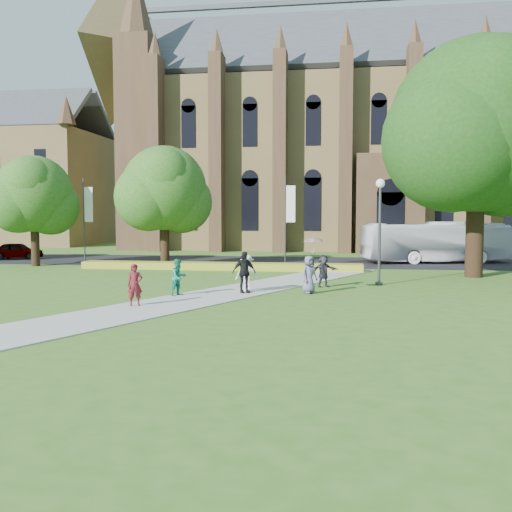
% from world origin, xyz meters
% --- Properties ---
extents(ground, '(160.00, 160.00, 0.00)m').
position_xyz_m(ground, '(0.00, 0.00, 0.00)').
color(ground, '#3C641E').
rests_on(ground, ground).
extents(road, '(160.00, 10.00, 0.02)m').
position_xyz_m(road, '(0.00, 20.00, 0.01)').
color(road, black).
rests_on(road, ground).
extents(footpath, '(15.58, 28.54, 0.04)m').
position_xyz_m(footpath, '(0.00, 1.00, 0.02)').
color(footpath, '#B2B2A8').
rests_on(footpath, ground).
extents(flower_hedge, '(18.00, 1.40, 0.45)m').
position_xyz_m(flower_hedge, '(-2.00, 13.20, 0.23)').
color(flower_hedge, gold).
rests_on(flower_hedge, ground).
extents(cathedral, '(52.60, 18.25, 28.00)m').
position_xyz_m(cathedral, '(10.00, 39.73, 12.98)').
color(cathedral, brown).
rests_on(cathedral, ground).
extents(building_west, '(22.00, 14.00, 18.30)m').
position_xyz_m(building_west, '(-34.00, 42.00, 9.21)').
color(building_west, brown).
rests_on(building_west, ground).
extents(streetlamp, '(0.44, 0.44, 5.24)m').
position_xyz_m(streetlamp, '(7.50, 6.50, 3.30)').
color(streetlamp, '#38383D').
rests_on(streetlamp, ground).
extents(large_tree, '(9.60, 9.60, 13.20)m').
position_xyz_m(large_tree, '(13.00, 11.00, 8.37)').
color(large_tree, '#332114').
rests_on(large_tree, ground).
extents(street_tree_0, '(5.20, 5.20, 7.50)m').
position_xyz_m(street_tree_0, '(-15.00, 14.00, 4.87)').
color(street_tree_0, '#332114').
rests_on(street_tree_0, ground).
extents(street_tree_1, '(5.60, 5.60, 8.05)m').
position_xyz_m(street_tree_1, '(-6.00, 14.50, 5.22)').
color(street_tree_1, '#332114').
rests_on(street_tree_1, ground).
extents(banner_pole_0, '(0.70, 0.10, 6.00)m').
position_xyz_m(banner_pole_0, '(2.11, 15.20, 3.39)').
color(banner_pole_0, '#38383D').
rests_on(banner_pole_0, ground).
extents(banner_pole_1, '(0.70, 0.10, 6.00)m').
position_xyz_m(banner_pole_1, '(-11.89, 15.20, 3.39)').
color(banner_pole_1, '#38383D').
rests_on(banner_pole_1, ground).
extents(tour_coach, '(10.98, 5.10, 2.98)m').
position_xyz_m(tour_coach, '(12.46, 20.39, 1.51)').
color(tour_coach, white).
rests_on(tour_coach, road).
extents(car_0, '(4.02, 2.01, 1.31)m').
position_xyz_m(car_0, '(-19.58, 19.39, 0.68)').
color(car_0, gray).
rests_on(car_0, road).
extents(pedestrian_0, '(0.69, 0.60, 1.59)m').
position_xyz_m(pedestrian_0, '(-2.09, -1.70, 0.83)').
color(pedestrian_0, '#5C151C').
rests_on(pedestrian_0, footpath).
extents(pedestrian_1, '(0.92, 0.96, 1.56)m').
position_xyz_m(pedestrian_1, '(-1.23, 1.21, 0.82)').
color(pedestrian_1, '#198069').
rests_on(pedestrian_1, footpath).
extents(pedestrian_2, '(1.18, 0.86, 1.64)m').
position_xyz_m(pedestrian_2, '(1.44, 3.00, 0.86)').
color(pedestrian_2, white).
rests_on(pedestrian_2, footpath).
extents(pedestrian_3, '(1.15, 0.92, 1.83)m').
position_xyz_m(pedestrian_3, '(1.39, 2.44, 0.96)').
color(pedestrian_3, black).
rests_on(pedestrian_3, footpath).
extents(pedestrian_4, '(0.94, 0.93, 1.64)m').
position_xyz_m(pedestrian_4, '(4.23, 2.85, 0.86)').
color(pedestrian_4, slate).
rests_on(pedestrian_4, footpath).
extents(pedestrian_5, '(1.48, 1.01, 1.53)m').
position_xyz_m(pedestrian_5, '(4.80, 5.22, 0.80)').
color(pedestrian_5, '#2A2A33').
rests_on(pedestrian_5, footpath).
extents(parasol, '(1.06, 1.06, 0.73)m').
position_xyz_m(parasol, '(4.41, 2.95, 2.05)').
color(parasol, '#D597A9').
rests_on(parasol, pedestrian_4).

